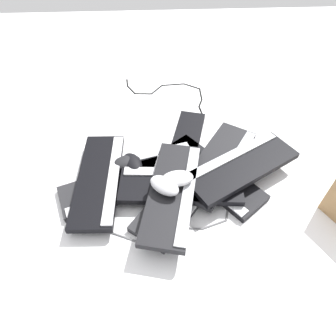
# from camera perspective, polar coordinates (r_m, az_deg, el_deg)

# --- Properties ---
(ground_plane) EXTENTS (3.20, 3.20, 0.00)m
(ground_plane) POSITION_cam_1_polar(r_m,az_deg,el_deg) (1.21, -0.20, 0.64)
(ground_plane) COLOR white
(keyboard_0) EXTENTS (0.39, 0.44, 0.03)m
(keyboard_0) POSITION_cam_1_polar(r_m,az_deg,el_deg) (1.17, 8.13, -1.17)
(keyboard_0) COLOR black
(keyboard_0) RESTS_ON ground
(keyboard_1) EXTENTS (0.26, 0.46, 0.03)m
(keyboard_1) POSITION_cam_1_polar(r_m,az_deg,el_deg) (1.27, 2.27, 4.36)
(keyboard_1) COLOR black
(keyboard_1) RESTS_ON ground
(keyboard_2) EXTENTS (0.46, 0.26, 0.03)m
(keyboard_2) POSITION_cam_1_polar(r_m,az_deg,el_deg) (1.18, -4.70, -0.08)
(keyboard_2) COLOR #232326
(keyboard_2) RESTS_ON ground
(keyboard_3) EXTENTS (0.46, 0.29, 0.03)m
(keyboard_3) POSITION_cam_1_polar(r_m,az_deg,el_deg) (1.13, -9.06, -3.35)
(keyboard_3) COLOR #232326
(keyboard_3) RESTS_ON ground
(keyboard_4) EXTENTS (0.39, 0.44, 0.03)m
(keyboard_4) POSITION_cam_1_polar(r_m,az_deg,el_deg) (1.09, 2.73, -5.31)
(keyboard_4) COLOR #232326
(keyboard_4) RESTS_ON ground
(keyboard_5) EXTENTS (0.37, 0.45, 0.03)m
(keyboard_5) POSITION_cam_1_polar(r_m,az_deg,el_deg) (1.17, 9.65, 1.11)
(keyboard_5) COLOR black
(keyboard_5) RESTS_ON keyboard_0
(keyboard_6) EXTENTS (0.46, 0.35, 0.03)m
(keyboard_6) POSITION_cam_1_polar(r_m,az_deg,el_deg) (1.14, 13.89, 0.37)
(keyboard_6) COLOR black
(keyboard_6) RESTS_ON keyboard_5
(keyboard_7) EXTENTS (0.45, 0.18, 0.03)m
(keyboard_7) POSITION_cam_1_polar(r_m,az_deg,el_deg) (1.08, 2.40, -3.36)
(keyboard_7) COLOR black
(keyboard_7) RESTS_ON keyboard_4
(keyboard_8) EXTENTS (0.24, 0.46, 0.03)m
(keyboard_8) POSITION_cam_1_polar(r_m,az_deg,el_deg) (1.03, 0.92, -4.50)
(keyboard_8) COLOR black
(keyboard_8) RESTS_ON keyboard_7
(keyboard_9) EXTENTS (0.17, 0.44, 0.03)m
(keyboard_9) POSITION_cam_1_polar(r_m,az_deg,el_deg) (1.13, -12.93, -1.97)
(keyboard_9) COLOR black
(keyboard_9) RESTS_ON keyboard_3
(mouse_0) EXTENTS (0.11, 0.13, 0.04)m
(mouse_0) POSITION_cam_1_polar(r_m,az_deg,el_deg) (1.15, -6.79, 0.93)
(mouse_0) COLOR black
(mouse_0) RESTS_ON keyboard_2
(mouse_1) EXTENTS (0.12, 0.09, 0.04)m
(mouse_1) POSITION_cam_1_polar(r_m,az_deg,el_deg) (1.16, -7.94, 1.08)
(mouse_1) COLOR black
(mouse_1) RESTS_ON keyboard_2
(mouse_2) EXTENTS (0.13, 0.12, 0.04)m
(mouse_2) POSITION_cam_1_polar(r_m,az_deg,el_deg) (1.00, -0.69, -3.36)
(mouse_2) COLOR #B7B7BC
(mouse_2) RESTS_ON keyboard_8
(mouse_3) EXTENTS (0.12, 0.08, 0.04)m
(mouse_3) POSITION_cam_1_polar(r_m,az_deg,el_deg) (1.02, 1.82, -2.00)
(mouse_3) COLOR silver
(mouse_3) RESTS_ON keyboard_8
(cable_0) EXTENTS (0.39, 0.42, 0.01)m
(cable_0) POSITION_cam_1_polar(r_m,az_deg,el_deg) (1.57, 0.84, 13.90)
(cable_0) COLOR black
(cable_0) RESTS_ON ground
(cable_1) EXTENTS (0.44, 0.38, 0.01)m
(cable_1) POSITION_cam_1_polar(r_m,az_deg,el_deg) (1.07, 3.72, -7.54)
(cable_1) COLOR #59595B
(cable_1) RESTS_ON ground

